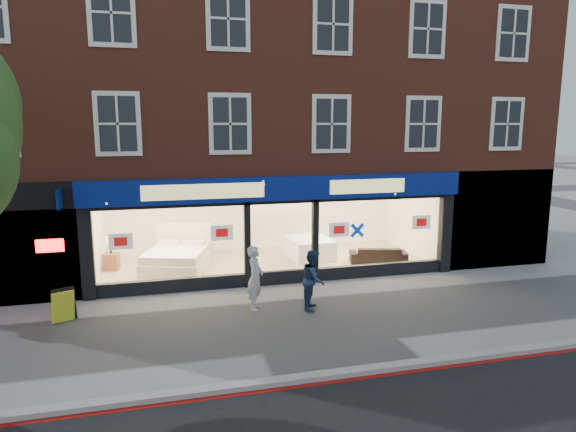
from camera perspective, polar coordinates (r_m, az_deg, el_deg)
name	(u,v)px	position (r m, az deg, el deg)	size (l,w,h in m)	color
ground	(311,320)	(13.00, 2.62, -11.47)	(120.00, 120.00, 0.00)	gray
kerb_line	(360,379)	(10.34, 7.95, -17.48)	(60.00, 0.10, 0.01)	#8C0A07
kerb_stone	(356,371)	(10.48, 7.53, -16.74)	(60.00, 0.25, 0.12)	gray
showroom_floor	(266,263)	(17.81, -2.41, -5.29)	(11.00, 4.50, 0.10)	tan
building	(255,70)	(18.91, -3.74, 15.84)	(19.00, 8.26, 10.30)	brown
display_bed	(177,257)	(17.33, -12.21, -4.52)	(2.53, 2.79, 1.32)	white
bedside_table	(111,261)	(17.77, -19.02, -4.79)	(0.45, 0.45, 0.55)	brown
mattress_stack	(309,248)	(18.31, 2.34, -3.56)	(1.51, 1.87, 0.71)	white
sofa	(378,255)	(17.91, 9.99, -4.25)	(1.93, 0.76, 0.56)	black
a_board	(64,306)	(13.89, -23.66, -9.10)	(0.54, 0.34, 0.82)	yellow
pedestrian_grey	(255,278)	(13.50, -3.67, -6.85)	(0.62, 0.40, 1.69)	#B4B7BC
pedestrian_blue	(314,279)	(13.52, 2.86, -7.05)	(0.77, 0.60, 1.58)	#192A46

